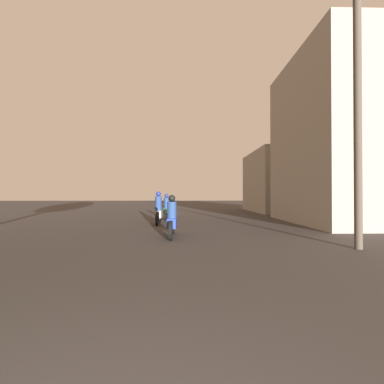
% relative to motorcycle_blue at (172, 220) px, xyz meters
% --- Properties ---
extents(motorcycle_blue, '(0.60, 2.01, 1.45)m').
position_rel_motorcycle_blue_xyz_m(motorcycle_blue, '(0.00, 0.00, 0.00)').
color(motorcycle_blue, black).
rests_on(motorcycle_blue, ground_plane).
extents(motorcycle_silver, '(0.60, 1.92, 1.61)m').
position_rel_motorcycle_blue_xyz_m(motorcycle_silver, '(-0.87, 3.75, 0.06)').
color(motorcycle_silver, black).
rests_on(motorcycle_silver, ground_plane).
extents(motorcycle_green, '(0.60, 1.96, 1.51)m').
position_rel_motorcycle_blue_xyz_m(motorcycle_green, '(-0.67, 6.33, 0.02)').
color(motorcycle_green, black).
rests_on(motorcycle_green, ground_plane).
extents(building_right_near, '(4.01, 7.01, 8.54)m').
position_rel_motorcycle_blue_xyz_m(building_right_near, '(7.96, 4.08, 3.68)').
color(building_right_near, gray).
rests_on(building_right_near, ground_plane).
extents(building_right_far, '(5.15, 7.31, 5.08)m').
position_rel_motorcycle_blue_xyz_m(building_right_far, '(8.70, 12.91, 1.96)').
color(building_right_far, gray).
rests_on(building_right_far, ground_plane).
extents(utility_pole_near, '(1.60, 0.20, 8.41)m').
position_rel_motorcycle_blue_xyz_m(utility_pole_near, '(5.13, -2.10, 3.79)').
color(utility_pole_near, '#4C4238').
rests_on(utility_pole_near, ground_plane).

